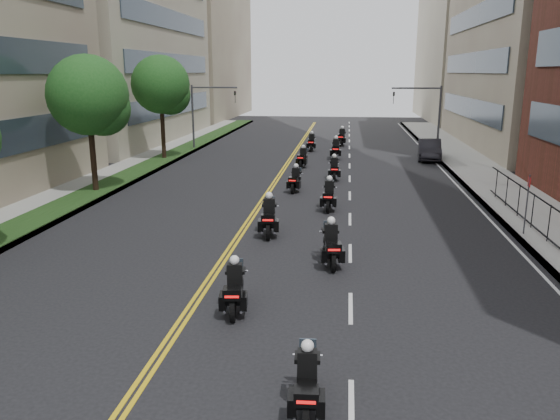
# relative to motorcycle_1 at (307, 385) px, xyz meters

# --- Properties ---
(sidewalk_right) EXTENTS (4.00, 90.00, 0.15)m
(sidewalk_right) POSITION_rel_motorcycle_1_xyz_m (9.71, 20.16, -0.53)
(sidewalk_right) COLOR gray
(sidewalk_right) RESTS_ON ground
(sidewalk_left) EXTENTS (4.00, 90.00, 0.15)m
(sidewalk_left) POSITION_rel_motorcycle_1_xyz_m (-14.29, 20.16, -0.53)
(sidewalk_left) COLOR gray
(sidewalk_left) RESTS_ON ground
(grass_strip) EXTENTS (2.00, 90.00, 0.04)m
(grass_strip) POSITION_rel_motorcycle_1_xyz_m (-13.49, 20.16, -0.44)
(grass_strip) COLOR #173212
(grass_strip) RESTS_ON sidewalk_left
(building_right_far) EXTENTS (15.00, 28.00, 26.00)m
(building_right_far) POSITION_rel_motorcycle_1_xyz_m (19.21, 73.16, 12.39)
(building_right_far) COLOR #9E947F
(building_right_far) RESTS_ON ground
(building_left_far) EXTENTS (16.00, 28.00, 26.00)m
(building_left_far) POSITION_rel_motorcycle_1_xyz_m (-24.29, 73.16, 12.39)
(building_left_far) COLOR gray
(building_left_far) RESTS_ON ground
(street_trees) EXTENTS (4.40, 38.40, 7.98)m
(street_trees) POSITION_rel_motorcycle_1_xyz_m (-13.34, 13.77, 4.53)
(street_trees) COLOR black
(street_trees) RESTS_ON ground
(traffic_signal_right) EXTENTS (4.09, 0.20, 5.60)m
(traffic_signal_right) POSITION_rel_motorcycle_1_xyz_m (7.25, 37.16, 3.09)
(traffic_signal_right) COLOR #3F3F44
(traffic_signal_right) RESTS_ON ground
(traffic_signal_left) EXTENTS (4.09, 0.20, 5.60)m
(traffic_signal_left) POSITION_rel_motorcycle_1_xyz_m (-11.83, 37.16, 3.09)
(traffic_signal_left) COLOR #3F3F44
(traffic_signal_left) RESTS_ON ground
(motorcycle_1) EXTENTS (0.51, 2.08, 1.53)m
(motorcycle_1) POSITION_rel_motorcycle_1_xyz_m (0.00, 0.00, 0.00)
(motorcycle_1) COLOR black
(motorcycle_1) RESTS_ON ground
(motorcycle_2) EXTENTS (0.65, 2.22, 1.64)m
(motorcycle_2) POSITION_rel_motorcycle_1_xyz_m (-2.42, 4.57, 0.04)
(motorcycle_2) COLOR black
(motorcycle_2) RESTS_ON ground
(motorcycle_3) EXTENTS (0.71, 2.36, 1.74)m
(motorcycle_3) POSITION_rel_motorcycle_1_xyz_m (0.21, 8.82, 0.08)
(motorcycle_3) COLOR black
(motorcycle_3) RESTS_ON ground
(motorcycle_4) EXTENTS (0.68, 2.47, 1.83)m
(motorcycle_4) POSITION_rel_motorcycle_1_xyz_m (-2.51, 12.22, 0.12)
(motorcycle_4) COLOR black
(motorcycle_4) RESTS_ON ground
(motorcycle_5) EXTENTS (0.54, 2.32, 1.71)m
(motorcycle_5) POSITION_rel_motorcycle_1_xyz_m (-0.14, 16.87, 0.07)
(motorcycle_5) COLOR black
(motorcycle_5) RESTS_ON ground
(motorcycle_6) EXTENTS (0.62, 2.17, 1.60)m
(motorcycle_6) POSITION_rel_motorcycle_1_xyz_m (-2.22, 20.96, 0.03)
(motorcycle_6) COLOR black
(motorcycle_6) RESTS_ON ground
(motorcycle_7) EXTENTS (0.56, 2.24, 1.66)m
(motorcycle_7) POSITION_rel_motorcycle_1_xyz_m (-0.09, 24.73, 0.05)
(motorcycle_7) COLOR black
(motorcycle_7) RESTS_ON ground
(motorcycle_8) EXTENTS (0.64, 2.16, 1.60)m
(motorcycle_8) POSITION_rel_motorcycle_1_xyz_m (-2.46, 29.29, 0.03)
(motorcycle_8) COLOR black
(motorcycle_8) RESTS_ON ground
(motorcycle_9) EXTENTS (0.57, 2.50, 1.84)m
(motorcycle_9) POSITION_rel_motorcycle_1_xyz_m (-0.19, 33.35, 0.12)
(motorcycle_9) COLOR black
(motorcycle_9) RESTS_ON ground
(motorcycle_10) EXTENTS (0.53, 2.32, 1.71)m
(motorcycle_10) POSITION_rel_motorcycle_1_xyz_m (-2.39, 37.68, 0.07)
(motorcycle_10) COLOR black
(motorcycle_10) RESTS_ON ground
(motorcycle_11) EXTENTS (0.68, 2.48, 1.83)m
(motorcycle_11) POSITION_rel_motorcycle_1_xyz_m (0.19, 41.44, 0.12)
(motorcycle_11) COLOR black
(motorcycle_11) RESTS_ON ground
(parked_sedan) EXTENTS (2.17, 4.97, 1.59)m
(parked_sedan) POSITION_rel_motorcycle_1_xyz_m (7.11, 33.90, 0.19)
(parked_sedan) COLOR black
(parked_sedan) RESTS_ON ground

